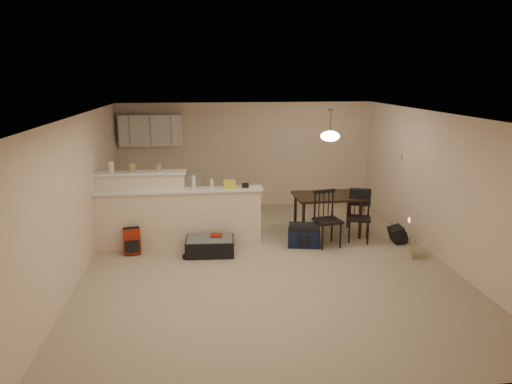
{
  "coord_description": "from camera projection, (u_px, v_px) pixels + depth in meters",
  "views": [
    {
      "loc": [
        -1.02,
        -7.27,
        3.1
      ],
      "look_at": [
        -0.1,
        0.7,
        1.05
      ],
      "focal_mm": 32.0,
      "sensor_mm": 36.0,
      "label": 1
    }
  ],
  "objects": [
    {
      "name": "bottle_a",
      "position": [
        194.0,
        182.0,
        8.31
      ],
      "size": [
        0.07,
        0.07,
        0.26
      ],
      "primitive_type": "cylinder",
      "color": "silver",
      "rests_on": "breakfast_bar"
    },
    {
      "name": "red_backpack",
      "position": [
        132.0,
        241.0,
        8.15
      ],
      "size": [
        0.33,
        0.23,
        0.45
      ],
      "primitive_type": "cube",
      "rotation": [
        0.0,
        0.0,
        0.16
      ],
      "color": "maroon",
      "rests_on": "ground"
    },
    {
      "name": "thermostat",
      "position": [
        401.0,
        156.0,
        9.33
      ],
      "size": [
        0.02,
        0.12,
        0.12
      ],
      "primitive_type": "cube",
      "color": "beige",
      "rests_on": "room"
    },
    {
      "name": "bottle_b",
      "position": [
        212.0,
        184.0,
        8.35
      ],
      "size": [
        0.06,
        0.06,
        0.18
      ],
      "primitive_type": "cylinder",
      "color": "silver",
      "rests_on": "breakfast_bar"
    },
    {
      "name": "navy_duffel",
      "position": [
        304.0,
        238.0,
        8.51
      ],
      "size": [
        0.64,
        0.43,
        0.32
      ],
      "primitive_type": "cube",
      "rotation": [
        0.0,
        0.0,
        -0.19
      ],
      "color": "#12193A",
      "rests_on": "ground"
    },
    {
      "name": "upper_cabinets",
      "position": [
        151.0,
        130.0,
        10.36
      ],
      "size": [
        1.4,
        0.34,
        0.7
      ],
      "primitive_type": "cube",
      "color": "white",
      "rests_on": "room"
    },
    {
      "name": "small_box",
      "position": [
        159.0,
        168.0,
        8.39
      ],
      "size": [
        0.08,
        0.06,
        0.12
      ],
      "primitive_type": "cube",
      "color": "tan",
      "rests_on": "breakfast_bar"
    },
    {
      "name": "dining_chair_far",
      "position": [
        359.0,
        217.0,
        8.7
      ],
      "size": [
        0.53,
        0.52,
        0.98
      ],
      "primitive_type": null,
      "rotation": [
        0.0,
        0.0,
        -0.31
      ],
      "color": "black",
      "rests_on": "ground"
    },
    {
      "name": "pendant_lamp",
      "position": [
        330.0,
        136.0,
        8.7
      ],
      "size": [
        0.36,
        0.36,
        0.62
      ],
      "color": "brown",
      "rests_on": "room"
    },
    {
      "name": "cardboard_sheet",
      "position": [
        413.0,
        248.0,
        8.02
      ],
      "size": [
        0.17,
        0.38,
        0.3
      ],
      "primitive_type": "cube",
      "rotation": [
        0.0,
        0.0,
        1.19
      ],
      "color": "tan",
      "rests_on": "ground"
    },
    {
      "name": "kitchen_counter",
      "position": [
        163.0,
        193.0,
        10.61
      ],
      "size": [
        1.8,
        0.6,
        0.9
      ],
      "primitive_type": "cube",
      "color": "white",
      "rests_on": "ground"
    },
    {
      "name": "pouch",
      "position": [
        245.0,
        185.0,
        8.43
      ],
      "size": [
        0.12,
        0.1,
        0.08
      ],
      "primitive_type": "cube",
      "color": "tan",
      "rests_on": "breakfast_bar"
    },
    {
      "name": "jar",
      "position": [
        111.0,
        167.0,
        8.29
      ],
      "size": [
        0.1,
        0.1,
        0.2
      ],
      "primitive_type": "cylinder",
      "color": "silver",
      "rests_on": "breakfast_bar"
    },
    {
      "name": "dining_chair_near",
      "position": [
        328.0,
        219.0,
        8.44
      ],
      "size": [
        0.53,
        0.52,
        1.04
      ],
      "primitive_type": null,
      "rotation": [
        0.0,
        0.0,
        0.2
      ],
      "color": "black",
      "rests_on": "ground"
    },
    {
      "name": "black_daypack",
      "position": [
        397.0,
        235.0,
        8.72
      ],
      "size": [
        0.26,
        0.35,
        0.3
      ],
      "primitive_type": "cube",
      "rotation": [
        0.0,
        0.0,
        1.51
      ],
      "color": "black",
      "rests_on": "ground"
    },
    {
      "name": "breakfast_bar",
      "position": [
        166.0,
        214.0,
        8.48
      ],
      "size": [
        3.08,
        0.58,
        1.39
      ],
      "color": "beige",
      "rests_on": "ground"
    },
    {
      "name": "bag_lump",
      "position": [
        229.0,
        184.0,
        8.39
      ],
      "size": [
        0.22,
        0.18,
        0.14
      ],
      "primitive_type": "cube",
      "color": "tan",
      "rests_on": "breakfast_bar"
    },
    {
      "name": "dining_table",
      "position": [
        328.0,
        200.0,
        9.02
      ],
      "size": [
        1.33,
        0.9,
        0.82
      ],
      "rotation": [
        0.0,
        0.0,
        0.02
      ],
      "color": "black",
      "rests_on": "ground"
    },
    {
      "name": "cereal_box",
      "position": [
        133.0,
        168.0,
        8.33
      ],
      "size": [
        0.1,
        0.07,
        0.16
      ],
      "primitive_type": "cube",
      "color": "tan",
      "rests_on": "breakfast_bar"
    },
    {
      "name": "suitcase",
      "position": [
        210.0,
        246.0,
        8.13
      ],
      "size": [
        0.88,
        0.6,
        0.29
      ],
      "primitive_type": "cube",
      "rotation": [
        0.0,
        0.0,
        -0.06
      ],
      "color": "black",
      "rests_on": "ground"
    },
    {
      "name": "room",
      "position": [
        267.0,
        191.0,
        7.57
      ],
      "size": [
        7.0,
        7.02,
        2.5
      ],
      "color": "#B7A58C",
      "rests_on": "ground"
    }
  ]
}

